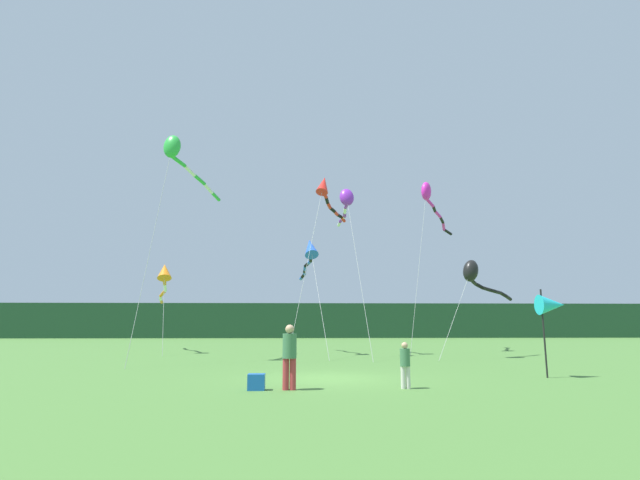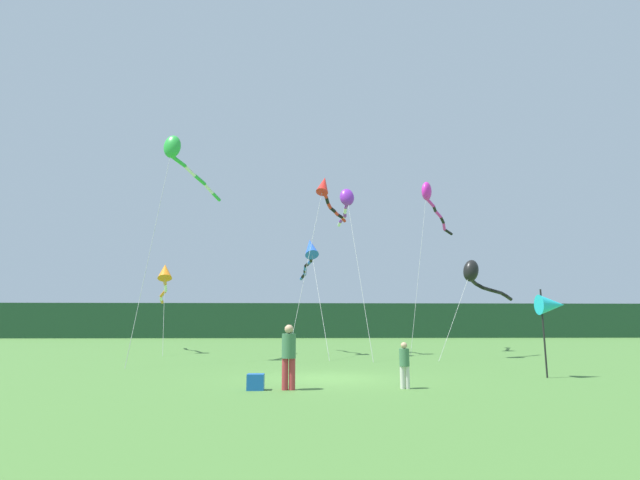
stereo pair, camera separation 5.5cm
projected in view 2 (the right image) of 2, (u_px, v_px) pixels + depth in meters
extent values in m
plane|color=#477533|center=(326.00, 379.00, 15.97)|extent=(120.00, 120.00, 0.00)
cube|color=#1E4228|center=(309.00, 321.00, 60.64)|extent=(108.00, 3.41, 4.26)
cylinder|color=#B23338|center=(285.00, 374.00, 13.30)|extent=(0.18, 0.18, 0.86)
cylinder|color=#B23338|center=(292.00, 374.00, 13.31)|extent=(0.18, 0.18, 0.86)
cylinder|color=#3F724C|center=(289.00, 346.00, 13.43)|extent=(0.39, 0.39, 0.68)
sphere|color=tan|center=(289.00, 329.00, 13.51)|extent=(0.25, 0.25, 0.25)
cylinder|color=silver|center=(402.00, 377.00, 13.53)|extent=(0.13, 0.13, 0.62)
cylinder|color=silver|center=(407.00, 377.00, 13.53)|extent=(0.13, 0.13, 0.62)
cylinder|color=#3F724C|center=(404.00, 357.00, 13.63)|extent=(0.28, 0.28, 0.49)
sphere|color=tan|center=(404.00, 345.00, 13.68)|extent=(0.18, 0.18, 0.18)
cube|color=#1959B2|center=(256.00, 382.00, 13.24)|extent=(0.47, 0.36, 0.44)
cylinder|color=black|center=(544.00, 333.00, 16.41)|extent=(0.06, 0.06, 2.99)
cone|color=#1EB7CC|center=(551.00, 305.00, 16.58)|extent=(0.90, 0.70, 0.70)
cylinder|color=#B2B2B2|center=(307.00, 264.00, 24.68)|extent=(1.90, 4.05, 9.71)
cone|color=red|center=(324.00, 185.00, 27.53)|extent=(1.11, 1.31, 1.31)
cylinder|color=red|center=(325.00, 195.00, 27.70)|extent=(0.39, 0.64, 0.35)
cylinder|color=black|center=(327.00, 200.00, 28.21)|extent=(0.32, 0.65, 0.38)
cylinder|color=red|center=(329.00, 205.00, 28.71)|extent=(0.39, 0.65, 0.37)
cylinder|color=black|center=(332.00, 210.00, 29.19)|extent=(0.48, 0.62, 0.31)
cylinder|color=red|center=(336.00, 213.00, 29.67)|extent=(0.40, 0.62, 0.27)
cylinder|color=black|center=(340.00, 216.00, 30.16)|extent=(0.50, 0.59, 0.26)
cylinder|color=red|center=(343.00, 219.00, 30.63)|extent=(0.43, 0.64, 0.34)
cylinder|color=#B2B2B2|center=(419.00, 267.00, 29.56)|extent=(2.16, 3.18, 10.57)
ellipsoid|color=#E026B2|center=(427.00, 191.00, 32.05)|extent=(1.20, 1.37, 1.49)
cylinder|color=#E026B2|center=(430.00, 202.00, 32.31)|extent=(0.83, 0.92, 0.51)
cylinder|color=black|center=(434.00, 209.00, 33.11)|extent=(0.56, 1.01, 0.31)
cylinder|color=#E026B2|center=(438.00, 214.00, 33.93)|extent=(0.78, 0.94, 0.44)
cylinder|color=black|center=(442.00, 220.00, 34.72)|extent=(0.65, 1.01, 0.42)
cylinder|color=#E026B2|center=(444.00, 226.00, 35.57)|extent=(0.54, 1.05, 0.52)
cylinder|color=black|center=(448.00, 232.00, 36.32)|extent=(0.90, 0.83, 0.43)
cylinder|color=#B2B2B2|center=(319.00, 298.00, 25.96)|extent=(0.89, 4.36, 6.32)
cone|color=blue|center=(311.00, 247.00, 28.62)|extent=(1.08, 1.52, 1.49)
cylinder|color=blue|center=(311.00, 257.00, 28.79)|extent=(0.23, 0.56, 0.27)
cylinder|color=black|center=(311.00, 259.00, 29.28)|extent=(0.21, 0.57, 0.33)
cylinder|color=blue|center=(310.00, 262.00, 29.77)|extent=(0.32, 0.58, 0.26)
cylinder|color=black|center=(307.00, 265.00, 30.23)|extent=(0.41, 0.60, 0.33)
cylinder|color=blue|center=(305.00, 268.00, 30.69)|extent=(0.22, 0.59, 0.37)
cylinder|color=black|center=(305.00, 271.00, 31.19)|extent=(0.22, 0.56, 0.27)
cylinder|color=blue|center=(305.00, 273.00, 31.68)|extent=(0.21, 0.56, 0.29)
cylinder|color=black|center=(304.00, 276.00, 32.16)|extent=(0.37, 0.61, 0.35)
cylinder|color=blue|center=(302.00, 278.00, 32.63)|extent=(0.30, 0.58, 0.28)
cylinder|color=#B2B2B2|center=(359.00, 270.00, 25.66)|extent=(0.73, 4.89, 9.33)
ellipsoid|color=purple|center=(347.00, 197.00, 28.84)|extent=(1.00, 1.05, 1.28)
cylinder|color=purple|center=(346.00, 206.00, 29.03)|extent=(0.23, 0.58, 0.26)
cylinder|color=white|center=(345.00, 210.00, 29.54)|extent=(0.21, 0.61, 0.38)
cylinder|color=purple|center=(345.00, 214.00, 30.05)|extent=(0.26, 0.60, 0.30)
cylinder|color=white|center=(344.00, 218.00, 30.57)|extent=(0.34, 0.60, 0.26)
cylinder|color=purple|center=(341.00, 220.00, 31.08)|extent=(0.28, 0.60, 0.27)
cylinder|color=white|center=(340.00, 224.00, 31.59)|extent=(0.26, 0.61, 0.32)
cylinder|color=#B2B2B2|center=(456.00, 313.00, 24.50)|extent=(2.51, 1.89, 4.64)
ellipsoid|color=black|center=(471.00, 271.00, 25.86)|extent=(1.44, 1.35, 1.46)
cylinder|color=black|center=(474.00, 282.00, 25.96)|extent=(0.57, 0.58, 0.38)
cylinder|color=black|center=(479.00, 286.00, 26.26)|extent=(0.63, 0.47, 0.38)
cylinder|color=black|center=(486.00, 289.00, 26.50)|extent=(0.61, 0.43, 0.30)
cylinder|color=black|center=(493.00, 291.00, 26.77)|extent=(0.57, 0.50, 0.26)
cylinder|color=black|center=(498.00, 292.00, 27.09)|extent=(0.58, 0.49, 0.27)
cylinder|color=black|center=(504.00, 294.00, 27.41)|extent=(0.59, 0.52, 0.34)
cylinder|color=black|center=(509.00, 298.00, 27.73)|extent=(0.60, 0.54, 0.37)
cylinder|color=#B2B2B2|center=(151.00, 245.00, 21.91)|extent=(0.56, 3.11, 10.71)
ellipsoid|color=green|center=(172.00, 147.00, 24.36)|extent=(1.01, 0.95, 1.34)
cylinder|color=green|center=(179.00, 161.00, 24.80)|extent=(0.61, 1.18, 0.35)
cylinder|color=white|center=(190.00, 171.00, 25.88)|extent=(0.45, 1.20, 0.34)
cylinder|color=green|center=(200.00, 180.00, 26.96)|extent=(0.55, 1.19, 0.37)
cylinder|color=white|center=(208.00, 188.00, 28.04)|extent=(0.43, 1.21, 0.40)
cylinder|color=green|center=(216.00, 196.00, 29.13)|extent=(0.44, 1.20, 0.36)
cylinder|color=#B2B2B2|center=(164.00, 311.00, 28.27)|extent=(0.82, 2.34, 5.03)
cone|color=orange|center=(165.00, 271.00, 29.82)|extent=(1.22, 1.44, 1.29)
cylinder|color=orange|center=(165.00, 281.00, 30.32)|extent=(0.49, 1.30, 0.49)
cylinder|color=white|center=(165.00, 287.00, 31.45)|extent=(0.49, 1.31, 0.54)
cylinder|color=orange|center=(163.00, 293.00, 32.51)|extent=(0.80, 1.23, 0.50)
cylinder|color=white|center=(161.00, 298.00, 33.58)|extent=(0.54, 1.28, 0.40)
cylinder|color=orange|center=(162.00, 301.00, 34.73)|extent=(0.45, 1.28, 0.33)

